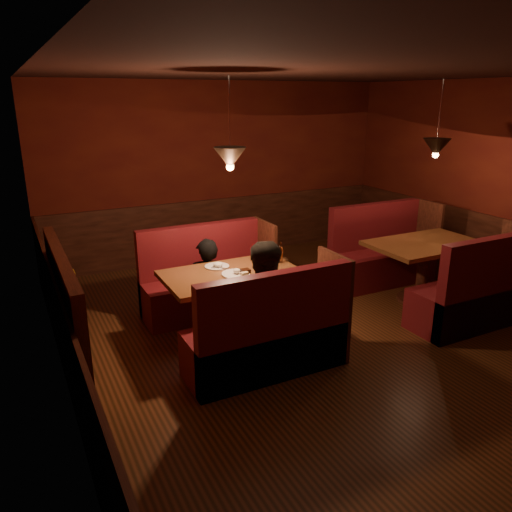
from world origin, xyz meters
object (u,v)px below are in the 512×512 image
second_bench_near (478,297)px  diner_b (269,286)px  main_bench_far (207,285)px  main_table (233,288)px  second_table (424,258)px  main_bench_near (271,340)px  second_bench_far (381,257)px  diner_a (207,267)px

second_bench_near → diner_b: 2.69m
main_bench_far → second_bench_near: size_ratio=1.02×
main_table → second_bench_near: 2.94m
second_bench_near → diner_b: diner_b is taller
second_table → diner_b: diner_b is taller
main_bench_near → second_bench_far: bearing=30.1°
main_bench_far → main_table: bearing=-91.1°
main_bench_near → second_table: (2.70, 0.71, 0.26)m
diner_a → main_table: bearing=114.3°
second_table → diner_b: bearing=-170.1°
main_bench_far → main_bench_near: same height
main_bench_far → diner_b: size_ratio=1.01×
main_bench_near → second_bench_near: size_ratio=1.02×
main_bench_near → diner_a: 1.48m
main_bench_near → diner_b: 0.54m
main_bench_far → second_bench_near: bearing=-34.4°
main_bench_far → second_bench_far: bearing=-2.5°
main_table → second_bench_near: (2.75, -1.02, -0.25)m
second_table → second_bench_near: second_bench_near is taller
second_table → main_bench_far: bearing=159.8°
main_bench_far → diner_a: size_ratio=1.17×
main_bench_near → second_bench_far: (2.73, 1.58, 0.01)m
diner_b → second_bench_near: bearing=-18.1°
main_table → main_bench_near: main_bench_near is taller
second_bench_near → second_table: bearing=92.2°
main_table → second_bench_far: second_bench_far is taller
second_table → diner_a: diner_a is taller
main_bench_far → second_table: main_bench_far is taller
diner_a → diner_b: diner_b is taller
main_table → second_bench_far: size_ratio=0.92×
second_bench_near → diner_b: bearing=170.8°
main_table → main_bench_near: (0.02, -0.85, -0.26)m
main_table → diner_a: 0.60m
second_bench_far → second_bench_near: 1.75m
second_table → second_bench_far: bearing=87.8°
second_bench_far → main_table: bearing=-165.1°
main_bench_far → diner_b: diner_b is taller
main_bench_near → diner_a: diner_a is taller
main_table → diner_a: (-0.08, 0.58, 0.08)m
main_bench_far → diner_a: diner_a is taller
second_bench_near → diner_a: bearing=150.5°
main_table → diner_b: bearing=-77.4°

